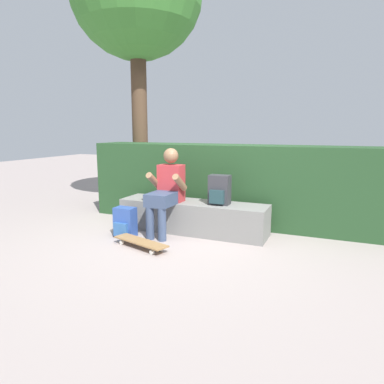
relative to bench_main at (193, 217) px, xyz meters
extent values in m
plane|color=gray|center=(0.00, -0.28, -0.22)|extent=(24.00, 24.00, 0.00)
cube|color=slate|center=(0.00, 0.00, 0.00)|extent=(2.12, 0.52, 0.44)
cube|color=#B73338|center=(-0.30, -0.08, 0.48)|extent=(0.34, 0.22, 0.52)
sphere|color=#8C6647|center=(-0.30, -0.08, 0.86)|extent=(0.21, 0.21, 0.21)
cube|color=#384766|center=(-0.30, -0.39, 0.30)|extent=(0.32, 0.40, 0.17)
cylinder|color=#384766|center=(-0.39, -0.54, 0.00)|extent=(0.11, 0.11, 0.44)
cylinder|color=#384766|center=(-0.21, -0.54, 0.00)|extent=(0.11, 0.11, 0.44)
cylinder|color=#8C6647|center=(-0.50, -0.22, 0.52)|extent=(0.09, 0.33, 0.27)
cylinder|color=#8C6647|center=(-0.10, -0.22, 0.52)|extent=(0.09, 0.33, 0.27)
cube|color=olive|center=(-0.32, -0.89, -0.14)|extent=(0.82, 0.43, 0.02)
cylinder|color=silver|center=(-0.03, -0.90, -0.19)|extent=(0.06, 0.05, 0.05)
cylinder|color=silver|center=(-0.08, -1.05, -0.19)|extent=(0.06, 0.05, 0.05)
cylinder|color=silver|center=(-0.57, -0.74, -0.19)|extent=(0.06, 0.05, 0.05)
cylinder|color=silver|center=(-0.61, -0.88, -0.19)|extent=(0.06, 0.05, 0.05)
cube|color=#333338|center=(0.40, 0.00, 0.42)|extent=(0.28, 0.18, 0.40)
cube|color=#213C41|center=(0.40, -0.11, 0.34)|extent=(0.20, 0.05, 0.18)
cube|color=#2D4C99|center=(-0.77, -0.55, -0.02)|extent=(0.28, 0.18, 0.40)
cube|color=#2F5D9C|center=(-0.77, -0.66, -0.10)|extent=(0.20, 0.05, 0.18)
cube|color=#234323|center=(0.38, 0.73, 0.39)|extent=(4.64, 0.67, 1.21)
cylinder|color=#473323|center=(-1.55, 1.16, 1.47)|extent=(0.28, 0.28, 3.38)
camera|label=1|loc=(1.91, -4.49, 1.24)|focal=33.09mm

